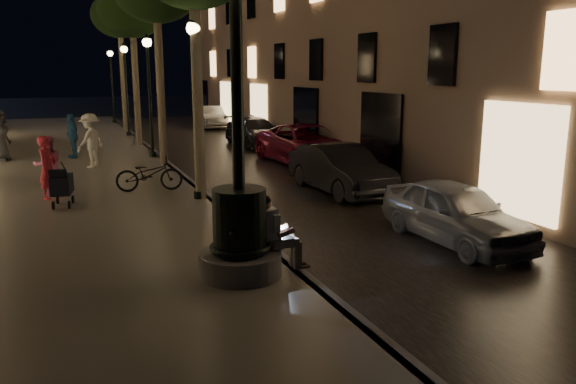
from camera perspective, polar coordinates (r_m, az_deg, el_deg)
name	(u,v)px	position (r m, az deg, el deg)	size (l,w,h in m)	color
ground	(165,165)	(22.29, -12.38, 2.68)	(120.00, 120.00, 0.00)	black
cobble_lane	(239,160)	(22.97, -4.99, 3.23)	(6.00, 45.00, 0.02)	black
promenade	(54,169)	(21.97, -22.72, 2.14)	(8.00, 45.00, 0.20)	slate
curb_strip	(165,163)	(22.27, -12.39, 2.93)	(0.25, 45.00, 0.20)	#59595B
fountain_lamppost	(240,217)	(9.40, -4.95, -2.58)	(1.40, 1.40, 5.21)	#59595B
seated_man_laptop	(274,231)	(9.67, -1.44, -3.94)	(0.98, 0.33, 1.35)	gray
tree_third	(132,12)	(27.01, -15.58, 17.23)	(3.00, 3.00, 7.20)	#6B604C
tree_far	(119,16)	(32.99, -16.77, 16.71)	(3.00, 3.00, 7.50)	#6B604C
lamp_curb_a	(195,85)	(15.07, -9.40, 10.69)	(0.36, 0.36, 4.81)	black
lamp_curb_b	(149,80)	(22.94, -13.95, 11.00)	(0.36, 0.36, 4.81)	black
lamp_curb_c	(126,77)	(30.87, -16.17, 11.13)	(0.36, 0.36, 4.81)	black
lamp_curb_d	(112,76)	(38.83, -17.48, 11.19)	(0.36, 0.36, 4.81)	black
stroller	(62,185)	(15.33, -22.01, 0.68)	(0.59, 1.12, 1.13)	black
car_front	(456,212)	(12.45, 16.67, -1.98)	(1.55, 3.86, 1.32)	#9A9DA1
car_second	(340,169)	(16.82, 5.33, 2.33)	(1.52, 4.35, 1.43)	black
car_third	(307,145)	(21.89, 1.97, 4.83)	(2.55, 5.54, 1.54)	maroon
car_rear	(255,132)	(27.45, -3.39, 6.13)	(1.88, 4.64, 1.35)	#2F2F34
car_fifth	(210,117)	(36.09, -7.89, 7.55)	(1.47, 4.20, 1.38)	#9C9B97
pedestrian_red	(48,167)	(16.41, -23.24, 2.31)	(0.62, 0.41, 1.71)	#BE2638
pedestrian_pink	(48,165)	(17.04, -23.17, 2.54)	(0.80, 0.62, 1.64)	#CF6DA0
pedestrian_white	(91,141)	(21.20, -19.40, 4.95)	(1.24, 0.71, 1.92)	white
pedestrian_blue	(72,136)	(23.75, -21.07, 5.36)	(1.03, 0.43, 1.76)	#255588
pedestrian_dark	(0,136)	(24.15, -27.23, 5.13)	(0.94, 0.61, 1.93)	#38393E
bicycle	(149,174)	(16.58, -13.93, 1.78)	(0.65, 1.87, 0.98)	black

